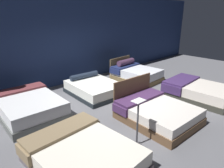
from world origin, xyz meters
TOP-DOWN VIEW (x-y plane):
  - ground_plane at (0.00, 0.00)m, footprint 18.00×18.00m
  - showroom_back_wall at (0.00, 3.00)m, footprint 18.00×0.06m
  - bed_0 at (-2.44, -1.47)m, footprint 1.79×2.18m
  - bed_1 at (0.03, -1.42)m, footprint 1.71×2.01m
  - bed_2 at (2.36, -1.49)m, footprint 1.61×2.16m
  - bed_3 at (-2.38, 1.23)m, footprint 1.67×2.17m
  - bed_4 at (-0.01, 1.23)m, footprint 1.63×2.04m
  - bed_5 at (2.34, 1.30)m, footprint 1.56×2.03m
  - price_sign at (-1.20, -1.79)m, footprint 0.28×0.24m

SIDE VIEW (x-z plane):
  - ground_plane at x=0.00m, z-range -0.02..0.00m
  - bed_0 at x=-2.44m, z-range -0.03..0.48m
  - bed_4 at x=-0.01m, z-range -0.09..0.55m
  - bed_1 at x=0.03m, z-range -0.26..0.76m
  - bed_2 at x=2.36m, z-range -0.02..0.54m
  - bed_3 at x=-2.38m, z-range -0.03..0.58m
  - bed_5 at x=2.34m, z-range -0.15..0.72m
  - price_sign at x=-1.20m, z-range -0.12..0.98m
  - showroom_back_wall at x=0.00m, z-range 0.00..3.50m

